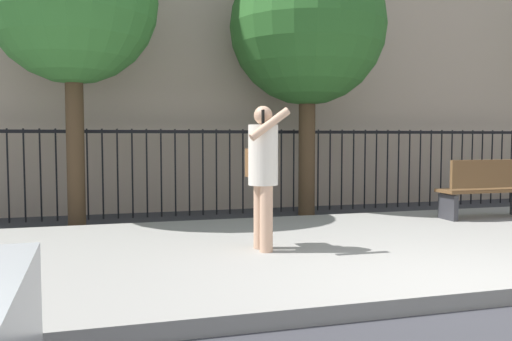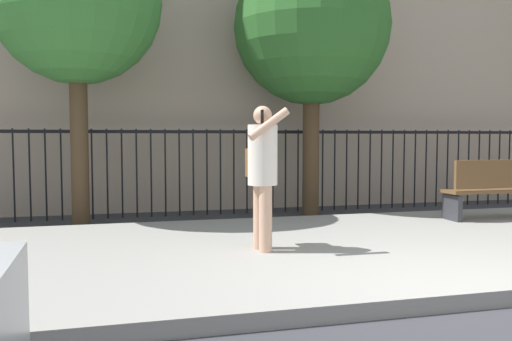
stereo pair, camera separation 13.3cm
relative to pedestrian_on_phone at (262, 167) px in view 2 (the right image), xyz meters
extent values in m
plane|color=#333338|center=(1.38, -2.08, -1.11)|extent=(60.00, 60.00, 0.00)
cube|color=gray|center=(1.38, 0.12, -1.04)|extent=(28.00, 4.40, 0.15)
cube|color=black|center=(1.38, 3.82, 0.44)|extent=(12.00, 0.04, 0.06)
cylinder|color=black|center=(-3.34, 3.82, -0.31)|extent=(0.03, 0.03, 1.60)
cylinder|color=black|center=(-3.09, 3.82, -0.31)|extent=(0.03, 0.03, 1.60)
cylinder|color=black|center=(-2.83, 3.82, -0.31)|extent=(0.03, 0.03, 1.60)
cylinder|color=black|center=(-2.58, 3.82, -0.31)|extent=(0.03, 0.03, 1.60)
cylinder|color=black|center=(-2.32, 3.82, -0.31)|extent=(0.03, 0.03, 1.60)
cylinder|color=black|center=(-2.07, 3.82, -0.31)|extent=(0.03, 0.03, 1.60)
cylinder|color=black|center=(-1.81, 3.82, -0.31)|extent=(0.03, 0.03, 1.60)
cylinder|color=black|center=(-1.56, 3.82, -0.31)|extent=(0.03, 0.03, 1.60)
cylinder|color=black|center=(-1.30, 3.82, -0.31)|extent=(0.03, 0.03, 1.60)
cylinder|color=black|center=(-1.05, 3.82, -0.31)|extent=(0.03, 0.03, 1.60)
cylinder|color=black|center=(-0.79, 3.82, -0.31)|extent=(0.03, 0.03, 1.60)
cylinder|color=black|center=(-0.54, 3.82, -0.31)|extent=(0.03, 0.03, 1.60)
cylinder|color=black|center=(-0.28, 3.82, -0.31)|extent=(0.03, 0.03, 1.60)
cylinder|color=black|center=(-0.03, 3.82, -0.31)|extent=(0.03, 0.03, 1.60)
cylinder|color=black|center=(0.23, 3.82, -0.31)|extent=(0.03, 0.03, 1.60)
cylinder|color=black|center=(0.49, 3.82, -0.31)|extent=(0.03, 0.03, 1.60)
cylinder|color=black|center=(0.74, 3.82, -0.31)|extent=(0.03, 0.03, 1.60)
cylinder|color=black|center=(1.00, 3.82, -0.31)|extent=(0.03, 0.03, 1.60)
cylinder|color=black|center=(1.25, 3.82, -0.31)|extent=(0.03, 0.03, 1.60)
cylinder|color=black|center=(1.51, 3.82, -0.31)|extent=(0.03, 0.03, 1.60)
cylinder|color=black|center=(1.76, 3.82, -0.31)|extent=(0.03, 0.03, 1.60)
cylinder|color=black|center=(2.02, 3.82, -0.31)|extent=(0.03, 0.03, 1.60)
cylinder|color=black|center=(2.27, 3.82, -0.31)|extent=(0.03, 0.03, 1.60)
cylinder|color=black|center=(2.53, 3.82, -0.31)|extent=(0.03, 0.03, 1.60)
cylinder|color=black|center=(2.78, 3.82, -0.31)|extent=(0.03, 0.03, 1.60)
cylinder|color=black|center=(3.04, 3.82, -0.31)|extent=(0.03, 0.03, 1.60)
cylinder|color=black|center=(3.29, 3.82, -0.31)|extent=(0.03, 0.03, 1.60)
cylinder|color=black|center=(3.55, 3.82, -0.31)|extent=(0.03, 0.03, 1.60)
cylinder|color=black|center=(3.80, 3.82, -0.31)|extent=(0.03, 0.03, 1.60)
cylinder|color=black|center=(4.06, 3.82, -0.31)|extent=(0.03, 0.03, 1.60)
cylinder|color=black|center=(4.32, 3.82, -0.31)|extent=(0.03, 0.03, 1.60)
cylinder|color=black|center=(4.57, 3.82, -0.31)|extent=(0.03, 0.03, 1.60)
cylinder|color=black|center=(4.83, 3.82, -0.31)|extent=(0.03, 0.03, 1.60)
cylinder|color=black|center=(5.08, 3.82, -0.31)|extent=(0.03, 0.03, 1.60)
cylinder|color=black|center=(5.34, 3.82, -0.31)|extent=(0.03, 0.03, 1.60)
cylinder|color=black|center=(5.59, 3.82, -0.31)|extent=(0.03, 0.03, 1.60)
cylinder|color=black|center=(5.85, 3.82, -0.31)|extent=(0.03, 0.03, 1.60)
cylinder|color=black|center=(6.10, 3.82, -0.31)|extent=(0.03, 0.03, 1.60)
cylinder|color=black|center=(6.36, 3.82, -0.31)|extent=(0.03, 0.03, 1.60)
cylinder|color=black|center=(6.61, 3.82, -0.31)|extent=(0.03, 0.03, 1.60)
cylinder|color=tan|center=(0.01, -0.13, -0.58)|extent=(0.15, 0.15, 0.75)
cylinder|color=tan|center=(-0.01, 0.07, -0.58)|extent=(0.15, 0.15, 0.75)
cylinder|color=silver|center=(0.00, -0.03, 0.14)|extent=(0.37, 0.37, 0.69)
sphere|color=tan|center=(0.00, -0.03, 0.59)|extent=(0.21, 0.21, 0.21)
cylinder|color=tan|center=(0.02, -0.23, 0.48)|extent=(0.49, 0.13, 0.37)
cylinder|color=tan|center=(-0.01, 0.17, 0.12)|extent=(0.09, 0.09, 0.53)
cube|color=black|center=(-0.04, -0.18, 0.57)|extent=(0.02, 0.07, 0.15)
cube|color=brown|center=(-0.02, 0.23, 0.03)|extent=(0.18, 0.29, 0.34)
cube|color=brown|center=(4.14, 1.30, -0.51)|extent=(1.60, 0.45, 0.05)
cube|color=brown|center=(4.14, 1.11, -0.23)|extent=(1.60, 0.06, 0.44)
cube|color=#333338|center=(3.44, 1.30, -0.76)|extent=(0.08, 0.41, 0.40)
cylinder|color=#4C3823|center=(-2.21, 3.03, 0.33)|extent=(0.28, 0.28, 2.89)
cylinder|color=#4C3823|center=(1.84, 3.32, 0.23)|extent=(0.31, 0.31, 2.68)
sphere|color=#2D6628|center=(1.84, 3.32, 2.35)|extent=(2.85, 2.85, 2.85)
camera|label=1|loc=(-1.68, -5.72, 0.34)|focal=36.54mm
camera|label=2|loc=(-1.55, -5.76, 0.34)|focal=36.54mm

